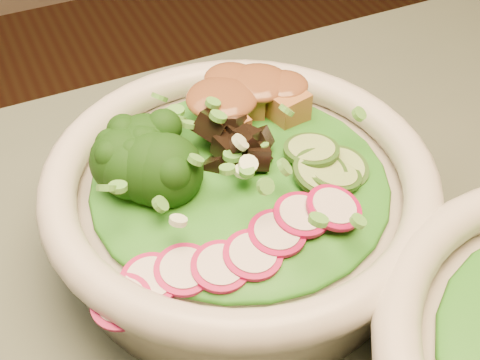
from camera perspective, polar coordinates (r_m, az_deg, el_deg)
name	(u,v)px	position (r m, az deg, el deg)	size (l,w,h in m)	color
salad_bowl	(240,201)	(0.47, 0.00, -1.77)	(0.27, 0.27, 0.07)	beige
lettuce_bed	(240,179)	(0.46, 0.00, 0.09)	(0.21, 0.21, 0.02)	#196315
broccoli_florets	(145,165)	(0.45, -8.12, 1.24)	(0.08, 0.07, 0.04)	black
radish_slices	(248,250)	(0.41, 0.72, -5.96)	(0.11, 0.04, 0.02)	#9E0C43
cucumber_slices	(338,165)	(0.46, 8.35, 1.28)	(0.07, 0.07, 0.04)	#99C86F
mushroom_heap	(239,151)	(0.46, -0.05, 2.46)	(0.07, 0.07, 0.04)	black
tofu_cubes	(240,108)	(0.50, -0.04, 6.17)	(0.09, 0.06, 0.04)	#9D5F34
peanut_sauce	(240,93)	(0.49, -0.04, 7.40)	(0.07, 0.06, 0.02)	brown
scallion_garnish	(240,152)	(0.44, 0.00, 2.40)	(0.20, 0.20, 0.02)	#52A138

